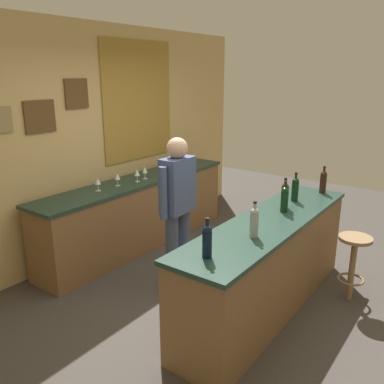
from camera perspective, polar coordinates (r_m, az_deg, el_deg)
ground_plane at (r=4.36m, az=5.41°, el=-14.19°), size 10.00×10.00×0.00m
back_wall at (r=5.16m, az=-13.83°, el=7.12°), size 6.00×0.09×2.80m
bar_counter at (r=3.98m, az=10.61°, el=-10.04°), size 2.54×0.60×0.92m
side_counter at (r=5.38m, az=-7.44°, el=-2.84°), size 3.05×0.56×0.90m
bartender at (r=4.09m, az=-2.02°, el=-1.80°), size 0.52×0.21×1.62m
bar_stool at (r=4.36m, az=21.79°, el=-8.56°), size 0.32×0.32×0.68m
wine_bottle_a at (r=2.95m, az=2.15°, el=-6.78°), size 0.07×0.07×0.31m
wine_bottle_b at (r=3.34m, az=8.77°, el=-4.07°), size 0.07×0.07×0.31m
wine_bottle_c at (r=3.99m, az=12.92°, el=-0.88°), size 0.07×0.07×0.31m
wine_bottle_d at (r=4.12m, az=12.94°, el=-0.33°), size 0.07×0.07×0.31m
wine_bottle_e at (r=4.36m, az=14.34°, el=0.51°), size 0.07×0.07×0.31m
wine_bottle_f at (r=4.74m, az=18.01°, el=1.48°), size 0.07×0.07×0.31m
wine_glass_a at (r=4.79m, az=-13.15°, el=1.42°), size 0.07×0.07×0.16m
wine_glass_b at (r=4.96m, az=-10.48°, el=2.11°), size 0.07×0.07×0.16m
wine_glass_c at (r=5.11m, az=-7.76°, el=2.66°), size 0.07×0.07×0.16m
wine_glass_d at (r=5.24m, az=-6.67°, el=3.04°), size 0.07×0.07×0.16m
wine_glass_e at (r=5.66m, az=-3.14°, el=4.14°), size 0.07×0.07×0.16m
coffee_mug at (r=6.17m, az=-0.51°, el=4.60°), size 0.12×0.08×0.09m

